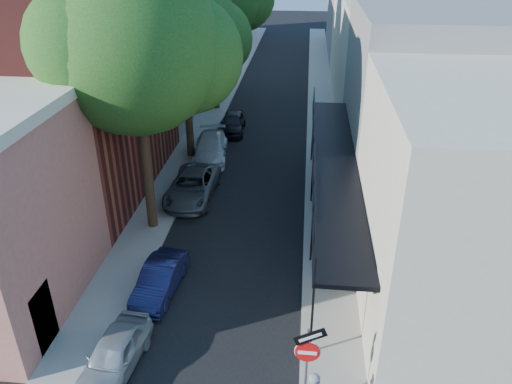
% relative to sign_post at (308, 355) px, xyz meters
% --- Properties ---
extents(road_surface, '(6.00, 64.00, 0.01)m').
position_rel_sign_post_xyz_m(road_surface, '(-3.16, 29.03, -2.03)').
color(road_surface, black).
rests_on(road_surface, ground).
extents(sidewalk_left, '(2.00, 64.00, 0.12)m').
position_rel_sign_post_xyz_m(sidewalk_left, '(-7.16, 29.03, -1.98)').
color(sidewalk_left, gray).
rests_on(sidewalk_left, ground).
extents(sidewalk_right, '(2.00, 64.00, 0.12)m').
position_rel_sign_post_xyz_m(sidewalk_right, '(0.84, 29.03, -1.98)').
color(sidewalk_right, gray).
rests_on(sidewalk_right, ground).
extents(buildings_left, '(10.10, 59.10, 12.00)m').
position_rel_sign_post_xyz_m(buildings_left, '(-12.46, 27.79, 2.90)').
color(buildings_left, '#C77066').
rests_on(buildings_left, ground).
extents(buildings_right, '(9.80, 55.00, 10.00)m').
position_rel_sign_post_xyz_m(buildings_right, '(5.83, 28.51, 2.39)').
color(buildings_right, beige).
rests_on(buildings_right, ground).
extents(sign_post, '(0.89, 0.17, 2.99)m').
position_rel_sign_post_xyz_m(sign_post, '(0.00, 0.00, 0.00)').
color(sign_post, '#595B60').
rests_on(sign_post, ground).
extents(oak_near, '(7.48, 6.80, 11.42)m').
position_rel_sign_post_xyz_m(oak_near, '(-6.53, 9.29, 5.84)').
color(oak_near, '#2E2112').
rests_on(oak_near, ground).
extents(oak_mid, '(6.60, 6.00, 10.20)m').
position_rel_sign_post_xyz_m(oak_mid, '(-6.58, 17.26, 5.02)').
color(oak_mid, '#2E2112').
rests_on(oak_mid, ground).
extents(parked_car_a, '(1.68, 3.51, 1.16)m').
position_rel_sign_post_xyz_m(parked_car_a, '(-5.76, 0.88, -1.46)').
color(parked_car_a, '#90999F').
rests_on(parked_car_a, ground).
extents(parked_car_b, '(1.48, 3.55, 1.14)m').
position_rel_sign_post_xyz_m(parked_car_b, '(-5.38, 4.60, -1.47)').
color(parked_car_b, '#14173F').
rests_on(parked_car_b, ground).
extents(parked_car_c, '(2.27, 4.75, 1.31)m').
position_rel_sign_post_xyz_m(parked_car_c, '(-5.76, 11.97, -1.38)').
color(parked_car_c, '#505357').
rests_on(parked_car_c, ground).
extents(parked_car_d, '(2.35, 4.75, 1.33)m').
position_rel_sign_post_xyz_m(parked_car_d, '(-5.75, 16.90, -1.37)').
color(parked_car_d, silver).
rests_on(parked_car_d, ground).
extents(parked_car_e, '(1.67, 3.84, 1.29)m').
position_rel_sign_post_xyz_m(parked_car_e, '(-5.08, 21.38, -1.39)').
color(parked_car_e, black).
rests_on(parked_car_e, ground).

